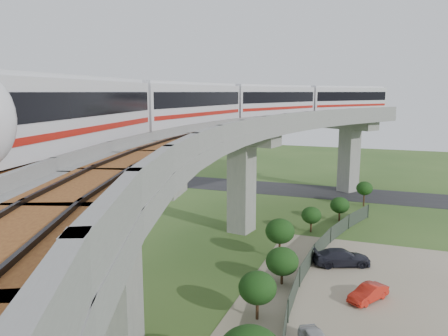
# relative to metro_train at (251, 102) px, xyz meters

# --- Properties ---
(ground) EXTENTS (160.00, 160.00, 0.00)m
(ground) POSITION_rel_metro_train_xyz_m (-1.46, -11.49, -12.31)
(ground) COLOR #315220
(ground) RESTS_ON ground
(dirt_lot) EXTENTS (18.00, 26.00, 0.04)m
(dirt_lot) POSITION_rel_metro_train_xyz_m (12.54, -13.49, -12.29)
(dirt_lot) COLOR gray
(dirt_lot) RESTS_ON ground
(asphalt_road) EXTENTS (60.00, 8.00, 0.03)m
(asphalt_road) POSITION_rel_metro_train_xyz_m (-1.46, 18.51, -12.29)
(asphalt_road) COLOR #232326
(asphalt_road) RESTS_ON ground
(viaduct) EXTENTS (19.58, 73.98, 11.40)m
(viaduct) POSITION_rel_metro_train_xyz_m (2.38, -11.49, -3.26)
(viaduct) COLOR #99968E
(viaduct) RESTS_ON ground
(metro_train) EXTENTS (17.29, 60.14, 3.64)m
(metro_train) POSITION_rel_metro_train_xyz_m (0.00, 0.00, 0.00)
(metro_train) COLOR silver
(metro_train) RESTS_ON ground
(fence) EXTENTS (3.87, 38.73, 1.50)m
(fence) POSITION_rel_metro_train_xyz_m (8.29, -11.49, -11.56)
(fence) COLOR #2D382D
(fence) RESTS_ON ground
(tree_0) EXTENTS (1.88, 1.88, 2.95)m
(tree_0) POSITION_rel_metro_train_xyz_m (10.10, 12.74, -10.17)
(tree_0) COLOR #382314
(tree_0) RESTS_ON ground
(tree_1) EXTENTS (1.96, 1.96, 2.57)m
(tree_1) POSITION_rel_metro_train_xyz_m (8.01, 5.47, -10.58)
(tree_1) COLOR #382314
(tree_1) RESTS_ON ground
(tree_2) EXTENTS (1.89, 1.89, 2.48)m
(tree_2) POSITION_rel_metro_train_xyz_m (5.81, 0.92, -10.64)
(tree_2) COLOR #382314
(tree_2) RESTS_ON ground
(tree_3) EXTENTS (2.34, 2.34, 3.32)m
(tree_3) POSITION_rel_metro_train_xyz_m (4.52, -6.80, -9.99)
(tree_3) COLOR #382314
(tree_3) RESTS_ON ground
(tree_4) EXTENTS (2.28, 2.28, 2.68)m
(tree_4) POSITION_rel_metro_train_xyz_m (5.76, -11.43, -10.60)
(tree_4) COLOR #382314
(tree_4) RESTS_ON ground
(tree_5) EXTENTS (2.25, 2.25, 2.97)m
(tree_5) POSITION_rel_metro_train_xyz_m (5.46, -16.63, -10.30)
(tree_5) COLOR #382314
(tree_5) RESTS_ON ground
(car_red) EXTENTS (2.57, 3.20, 1.02)m
(car_red) POSITION_rel_metro_train_xyz_m (11.52, -11.92, -11.76)
(car_red) COLOR #B61C10
(car_red) RESTS_ON dirt_lot
(car_dark) EXTENTS (4.73, 3.35, 1.27)m
(car_dark) POSITION_rel_metro_train_xyz_m (9.36, -6.52, -11.63)
(car_dark) COLOR black
(car_dark) RESTS_ON dirt_lot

